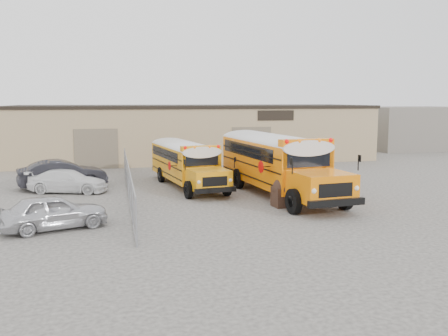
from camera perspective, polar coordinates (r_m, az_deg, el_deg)
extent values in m
plane|color=#44403E|center=(24.66, 3.52, -4.23)|extent=(120.00, 120.00, 0.00)
cube|color=tan|center=(43.79, -3.67, 4.01)|extent=(30.00, 10.00, 4.50)
cube|color=black|center=(43.70, -3.70, 7.02)|extent=(30.20, 10.20, 0.25)
cube|color=black|center=(40.23, 5.94, 6.00)|extent=(3.00, 0.08, 0.80)
cube|color=#736652|center=(38.36, -14.39, 2.12)|extent=(3.20, 0.08, 3.00)
cube|color=#736652|center=(39.79, 3.16, 2.55)|extent=(3.20, 0.08, 3.00)
cylinder|color=gray|center=(17.71, -10.00, -6.15)|extent=(0.07, 0.07, 1.80)
cylinder|color=gray|center=(20.64, -10.37, -4.17)|extent=(0.07, 0.07, 1.80)
cylinder|color=gray|center=(23.58, -10.64, -2.68)|extent=(0.07, 0.07, 1.80)
cylinder|color=gray|center=(26.54, -10.85, -1.52)|extent=(0.07, 0.07, 1.80)
cylinder|color=gray|center=(29.50, -11.03, -0.60)|extent=(0.07, 0.07, 1.80)
cylinder|color=gray|center=(32.47, -11.16, 0.16)|extent=(0.07, 0.07, 1.80)
cylinder|color=gray|center=(35.45, -11.28, 0.79)|extent=(0.07, 0.07, 1.80)
cylinder|color=gray|center=(26.41, -10.90, 0.36)|extent=(0.05, 18.00, 0.05)
cylinder|color=gray|center=(26.68, -10.81, -3.32)|extent=(0.05, 18.00, 0.05)
cube|color=gray|center=(26.54, -10.85, -1.52)|extent=(0.02, 18.00, 1.70)
cube|color=slate|center=(56.35, 20.61, 4.32)|extent=(10.00, 8.00, 4.40)
cube|color=orange|center=(35.60, -7.17, 1.72)|extent=(3.32, 7.15, 1.86)
cube|color=orange|center=(31.40, -5.15, 0.19)|extent=(2.28, 2.28, 1.04)
cube|color=black|center=(32.26, -5.68, 2.04)|extent=(1.84, 0.35, 0.68)
cube|color=silver|center=(35.51, -7.20, 3.42)|extent=(3.33, 7.22, 0.36)
cube|color=orange|center=(32.41, -5.79, 3.08)|extent=(2.26, 0.80, 0.33)
sphere|color=#E50705|center=(31.95, -7.33, 3.19)|extent=(0.18, 0.18, 0.18)
sphere|color=#E50705|center=(32.47, -4.08, 3.30)|extent=(0.18, 0.18, 0.18)
sphere|color=orange|center=(32.09, -6.43, 3.22)|extent=(0.18, 0.18, 0.18)
sphere|color=orange|center=(32.32, -4.96, 3.27)|extent=(0.18, 0.18, 0.18)
cube|color=black|center=(30.44, -4.57, -0.83)|extent=(2.22, 0.55, 0.25)
cube|color=black|center=(39.07, -8.43, 1.02)|extent=(2.22, 0.53, 0.25)
cube|color=black|center=(35.61, -7.17, 1.61)|extent=(3.33, 7.02, 0.05)
cube|color=black|center=(35.81, -7.30, 2.59)|extent=(3.18, 6.08, 0.56)
cylinder|color=black|center=(31.29, -7.08, -0.83)|extent=(0.40, 0.97, 0.94)
cylinder|color=black|center=(31.88, -3.33, -0.62)|extent=(0.40, 0.97, 0.94)
cylinder|color=black|center=(36.79, -9.31, 0.42)|extent=(0.40, 0.97, 0.94)
cylinder|color=black|center=(37.30, -6.07, 0.58)|extent=(0.40, 0.97, 0.94)
cylinder|color=#BF0505|center=(32.96, -8.75, 1.40)|extent=(0.11, 0.50, 0.51)
cube|color=orange|center=(34.11, 0.79, 2.07)|extent=(3.75, 8.76, 2.29)
cube|color=orange|center=(29.11, 4.45, 0.06)|extent=(2.73, 2.73, 1.29)
cube|color=black|center=(30.12, 3.52, 2.52)|extent=(2.28, 0.33, 0.84)
cube|color=silver|center=(34.00, 0.79, 4.27)|extent=(3.76, 8.85, 0.45)
cube|color=orange|center=(30.30, 3.35, 3.89)|extent=(2.78, 0.87, 0.40)
sphere|color=#E50705|center=(29.63, 1.43, 4.07)|extent=(0.22, 0.22, 0.22)
sphere|color=#E50705|center=(30.53, 5.58, 4.14)|extent=(0.22, 0.22, 0.22)
sphere|color=orange|center=(29.86, 2.60, 4.09)|extent=(0.22, 0.22, 0.22)
sphere|color=orange|center=(30.26, 4.46, 4.13)|extent=(0.22, 0.22, 0.22)
cube|color=black|center=(27.99, 5.51, -1.32)|extent=(2.75, 0.56, 0.31)
cube|color=black|center=(38.28, -1.40, 1.17)|extent=(2.75, 0.54, 0.31)
cube|color=black|center=(34.11, 0.79, 1.93)|extent=(3.78, 8.59, 0.07)
cube|color=black|center=(34.36, 0.60, 3.19)|extent=(3.63, 7.43, 0.69)
cylinder|color=black|center=(28.82, 1.91, -1.29)|extent=(0.44, 1.19, 1.16)
cylinder|color=black|center=(29.86, 6.68, -1.02)|extent=(0.44, 1.19, 1.16)
cylinder|color=black|center=(35.42, -2.17, 0.41)|extent=(0.44, 1.19, 1.16)
cylinder|color=black|center=(36.28, 1.85, 0.59)|extent=(0.44, 1.19, 1.16)
cylinder|color=#BF0505|center=(30.74, -0.70, 1.70)|extent=(0.11, 0.63, 0.63)
cube|color=black|center=(24.30, 6.77, -3.30)|extent=(1.05, 0.97, 0.96)
sphere|color=black|center=(24.23, 6.79, -2.30)|extent=(1.05, 1.05, 1.05)
imported|color=silver|center=(21.03, -18.93, -4.76)|extent=(4.52, 2.98, 1.43)
imported|color=white|center=(29.15, -17.39, -1.44)|extent=(4.68, 2.89, 1.27)
imported|color=black|center=(30.71, -17.98, -0.65)|extent=(5.26, 2.84, 1.64)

